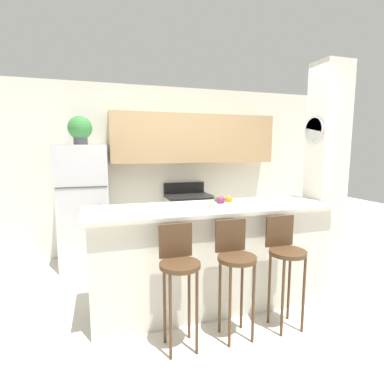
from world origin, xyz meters
The scene contains 11 objects.
ground_plane centered at (0.00, 0.00, 0.00)m, with size 14.00×14.00×0.00m, color beige.
wall_back centered at (0.16, 1.86, 1.48)m, with size 5.60×0.38×2.55m.
pillar_right centered at (1.43, 0.10, 1.28)m, with size 0.38×0.32×2.55m.
counter_bar centered at (0.00, 0.00, 0.52)m, with size 2.48×0.75×1.03m.
refrigerator centered at (-1.28, 1.56, 0.83)m, with size 0.65×0.67×1.65m.
stove_range centered at (0.24, 1.57, 0.46)m, with size 0.66×0.66×1.07m.
bar_stool_left centered at (-0.49, -0.55, 0.66)m, with size 0.32×0.32×1.00m.
bar_stool_mid centered at (0.00, -0.55, 0.66)m, with size 0.32×0.32×1.00m.
bar_stool_right centered at (0.49, -0.55, 0.66)m, with size 0.32×0.32×1.00m.
potted_plant_on_fridge centered at (-1.28, 1.56, 1.86)m, with size 0.31×0.31×0.38m.
fruit_bowl centered at (0.08, -0.08, 1.07)m, with size 0.29×0.29×0.12m.
Camera 1 is at (-1.06, -2.74, 1.59)m, focal length 28.00 mm.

